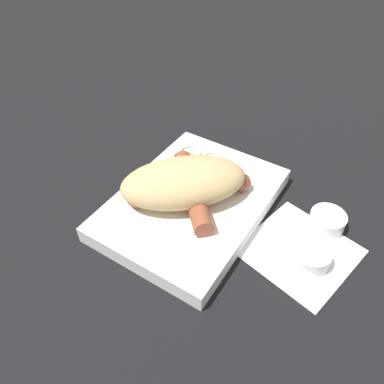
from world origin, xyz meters
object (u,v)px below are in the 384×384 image
bread_roll (184,182)px  condiment_cup_near (312,255)px  food_tray (192,203)px  sausage (190,190)px  condiment_cup_far (327,222)px

bread_roll → condiment_cup_near: (0.01, -0.18, -0.04)m
food_tray → condiment_cup_near: bearing=-88.4°
food_tray → sausage: 0.03m
bread_roll → food_tray: bearing=-60.1°
food_tray → condiment_cup_near: 0.17m
food_tray → condiment_cup_far: bearing=-68.2°
condiment_cup_far → bread_roll: bearing=112.2°
condiment_cup_near → condiment_cup_far: same height
food_tray → sausage: (-0.00, 0.00, 0.03)m
food_tray → bread_roll: (-0.01, 0.01, 0.04)m
bread_roll → condiment_cup_far: (0.07, -0.18, -0.04)m
food_tray → condiment_cup_far: same height
food_tray → bread_roll: bread_roll is taller
bread_roll → condiment_cup_far: size_ratio=3.84×
sausage → condiment_cup_near: (0.01, -0.18, -0.03)m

